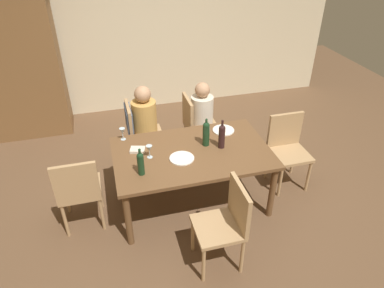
# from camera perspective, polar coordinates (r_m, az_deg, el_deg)

# --- Properties ---
(ground_plane) EXTENTS (10.00, 10.00, 0.00)m
(ground_plane) POSITION_cam_1_polar(r_m,az_deg,el_deg) (4.35, -0.00, -9.13)
(ground_plane) COLOR brown
(rear_room_partition) EXTENTS (6.40, 0.12, 2.70)m
(rear_room_partition) POSITION_cam_1_polar(r_m,az_deg,el_deg) (6.11, -7.08, 17.94)
(rear_room_partition) COLOR beige
(rear_room_partition) RESTS_ON ground_plane
(armoire_cabinet) EXTENTS (1.18, 0.62, 2.18)m
(armoire_cabinet) POSITION_cam_1_polar(r_m,az_deg,el_deg) (5.81, -26.03, 11.46)
(armoire_cabinet) COLOR brown
(armoire_cabinet) RESTS_ON ground_plane
(dining_table) EXTENTS (1.73, 1.07, 0.72)m
(dining_table) POSITION_cam_1_polar(r_m,az_deg,el_deg) (3.94, -0.00, -2.13)
(dining_table) COLOR brown
(dining_table) RESTS_ON ground_plane
(chair_far_left) EXTENTS (0.46, 0.44, 0.92)m
(chair_far_left) POSITION_cam_1_polar(r_m,az_deg,el_deg) (4.66, -9.10, 2.69)
(chair_far_left) COLOR tan
(chair_far_left) RESTS_ON ground_plane
(chair_far_right) EXTENTS (0.44, 0.44, 0.92)m
(chair_far_right) POSITION_cam_1_polar(r_m,az_deg,el_deg) (4.82, 0.62, 3.38)
(chair_far_right) COLOR tan
(chair_far_right) RESTS_ON ground_plane
(chair_left_end) EXTENTS (0.44, 0.44, 0.92)m
(chair_left_end) POSITION_cam_1_polar(r_m,az_deg,el_deg) (3.87, -17.89, -6.91)
(chair_left_end) COLOR tan
(chair_left_end) RESTS_ON ground_plane
(chair_right_end) EXTENTS (0.44, 0.44, 0.92)m
(chair_right_end) POSITION_cam_1_polar(r_m,az_deg,el_deg) (4.50, 15.20, -0.23)
(chair_right_end) COLOR tan
(chair_right_end) RESTS_ON ground_plane
(chair_near) EXTENTS (0.44, 0.44, 0.92)m
(chair_near) POSITION_cam_1_polar(r_m,az_deg,el_deg) (3.37, 5.65, -12.20)
(chair_near) COLOR tan
(chair_near) RESTS_ON ground_plane
(person_woman_host) EXTENTS (0.36, 0.32, 1.16)m
(person_woman_host) POSITION_cam_1_polar(r_m,az_deg,el_deg) (4.64, -7.34, 3.71)
(person_woman_host) COLOR #33333D
(person_woman_host) RESTS_ON ground_plane
(person_man_bearded) EXTENTS (0.34, 0.30, 1.12)m
(person_man_bearded) POSITION_cam_1_polar(r_m,az_deg,el_deg) (4.79, 1.93, 4.74)
(person_man_bearded) COLOR #33333D
(person_man_bearded) RESTS_ON ground_plane
(wine_bottle_tall_green) EXTENTS (0.07, 0.07, 0.30)m
(wine_bottle_tall_green) POSITION_cam_1_polar(r_m,az_deg,el_deg) (3.53, -8.32, -3.04)
(wine_bottle_tall_green) COLOR #19381E
(wine_bottle_tall_green) RESTS_ON dining_table
(wine_bottle_dark_red) EXTENTS (0.07, 0.07, 0.35)m
(wine_bottle_dark_red) POSITION_cam_1_polar(r_m,az_deg,el_deg) (3.90, 4.86, 1.36)
(wine_bottle_dark_red) COLOR black
(wine_bottle_dark_red) RESTS_ON dining_table
(wine_bottle_short_olive) EXTENTS (0.08, 0.08, 0.33)m
(wine_bottle_short_olive) POSITION_cam_1_polar(r_m,az_deg,el_deg) (3.93, 2.30, 1.78)
(wine_bottle_short_olive) COLOR #19381E
(wine_bottle_short_olive) RESTS_ON dining_table
(wine_glass_near_left) EXTENTS (0.07, 0.07, 0.15)m
(wine_glass_near_left) POSITION_cam_1_polar(r_m,az_deg,el_deg) (4.13, -11.22, 1.99)
(wine_glass_near_left) COLOR silver
(wine_glass_near_left) RESTS_ON dining_table
(wine_glass_centre) EXTENTS (0.07, 0.07, 0.15)m
(wine_glass_centre) POSITION_cam_1_polar(r_m,az_deg,el_deg) (3.78, -6.94, -0.83)
(wine_glass_centre) COLOR silver
(wine_glass_centre) RESTS_ON dining_table
(dinner_plate_host) EXTENTS (0.26, 0.26, 0.01)m
(dinner_plate_host) POSITION_cam_1_polar(r_m,az_deg,el_deg) (4.29, 5.11, 2.24)
(dinner_plate_host) COLOR white
(dinner_plate_host) RESTS_ON dining_table
(dinner_plate_guest_left) EXTENTS (0.27, 0.27, 0.01)m
(dinner_plate_guest_left) POSITION_cam_1_polar(r_m,az_deg,el_deg) (3.78, -1.66, -2.33)
(dinner_plate_guest_left) COLOR white
(dinner_plate_guest_left) RESTS_ON dining_table
(folded_napkin) EXTENTS (0.19, 0.16, 0.03)m
(folded_napkin) POSITION_cam_1_polar(r_m,az_deg,el_deg) (3.95, -8.82, -0.93)
(folded_napkin) COLOR beige
(folded_napkin) RESTS_ON dining_table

